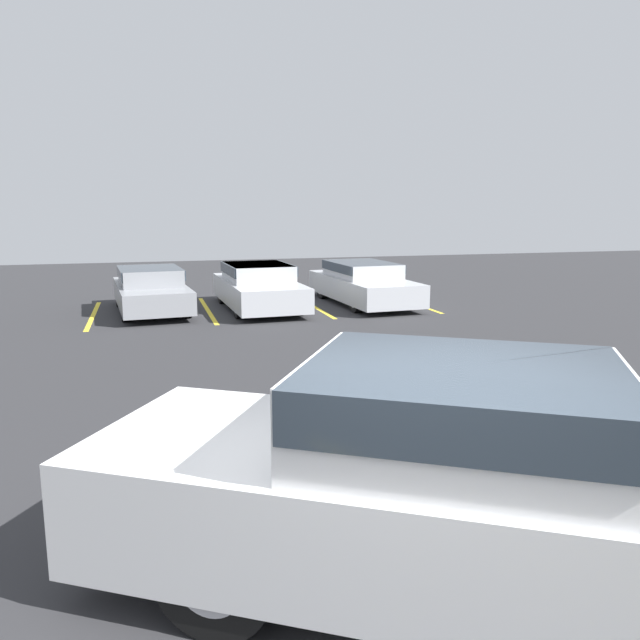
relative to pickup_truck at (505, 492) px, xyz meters
name	(u,v)px	position (x,y,z in m)	size (l,w,h in m)	color
stall_stripe_a	(93,315)	(-3.74, 13.67, -0.88)	(0.12, 4.60, 0.01)	yellow
stall_stripe_b	(208,310)	(-0.74, 13.67, -0.88)	(0.12, 4.60, 0.01)	yellow
stall_stripe_c	(312,305)	(2.26, 13.67, -0.88)	(0.12, 4.60, 0.01)	yellow
stall_stripe_d	(408,301)	(5.26, 13.67, -0.88)	(0.12, 4.60, 0.01)	yellow
pickup_truck	(505,492)	(0.00, 0.00, 0.00)	(6.22, 4.84, 1.77)	white
parked_sedan_a	(151,289)	(-2.24, 13.80, -0.24)	(2.11, 4.43, 1.20)	gray
parked_sedan_b	(258,285)	(0.66, 13.51, -0.21)	(2.03, 4.59, 1.26)	#B7BABF
parked_sedan_c	(363,282)	(3.79, 13.64, -0.23)	(2.06, 4.88, 1.22)	#B7BABF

